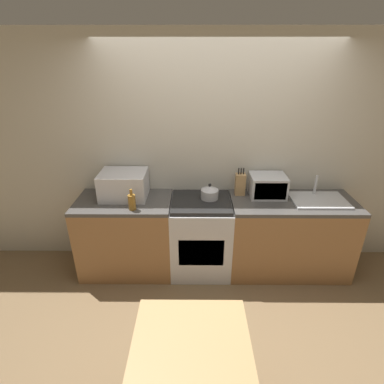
{
  "coord_description": "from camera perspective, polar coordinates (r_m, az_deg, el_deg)",
  "views": [
    {
      "loc": [
        -0.24,
        -2.25,
        2.36
      ],
      "look_at": [
        -0.26,
        0.56,
        1.05
      ],
      "focal_mm": 28.0,
      "sensor_mm": 36.0,
      "label": 1
    }
  ],
  "objects": [
    {
      "name": "toaster_oven",
      "position": [
        3.42,
        14.2,
        1.16
      ],
      "size": [
        0.39,
        0.31,
        0.24
      ],
      "color": "silver",
      "rests_on": "counter_right_run"
    },
    {
      "name": "counter_right_run",
      "position": [
        3.65,
        17.89,
        -7.95
      ],
      "size": [
        1.35,
        0.62,
        0.9
      ],
      "color": "olive",
      "rests_on": "ground_plane"
    },
    {
      "name": "ground_plane",
      "position": [
        3.27,
        4.76,
        -21.3
      ],
      "size": [
        16.0,
        16.0,
        0.0
      ],
      "primitive_type": "plane",
      "color": "brown"
    },
    {
      "name": "microwave",
      "position": [
        3.37,
        -12.85,
        1.33
      ],
      "size": [
        0.5,
        0.39,
        0.29
      ],
      "color": "silver",
      "rests_on": "counter_left_run"
    },
    {
      "name": "kettle",
      "position": [
        3.28,
        3.39,
        -0.04
      ],
      "size": [
        0.19,
        0.19,
        0.18
      ],
      "color": "#B7B7BC",
      "rests_on": "stove_range"
    },
    {
      "name": "dining_table",
      "position": [
        2.1,
        -0.16,
        -29.27
      ],
      "size": [
        0.72,
        0.73,
        0.78
      ],
      "color": "tan",
      "rests_on": "ground_plane"
    },
    {
      "name": "wall_back",
      "position": [
        3.43,
        4.37,
        6.9
      ],
      "size": [
        10.0,
        0.06,
        2.6
      ],
      "color": "beige",
      "rests_on": "ground_plane"
    },
    {
      "name": "knife_block",
      "position": [
        3.39,
        9.16,
        1.49
      ],
      "size": [
        0.11,
        0.09,
        0.32
      ],
      "color": "tan",
      "rests_on": "counter_right_run"
    },
    {
      "name": "sink_basin",
      "position": [
        3.53,
        22.97,
        -1.34
      ],
      "size": [
        0.58,
        0.41,
        0.24
      ],
      "color": "silver",
      "rests_on": "counter_right_run"
    },
    {
      "name": "stove_range",
      "position": [
        3.48,
        1.66,
        -8.33
      ],
      "size": [
        0.67,
        0.62,
        0.9
      ],
      "color": "silver",
      "rests_on": "ground_plane"
    },
    {
      "name": "bottle",
      "position": [
        3.1,
        -11.38,
        -1.84
      ],
      "size": [
        0.08,
        0.08,
        0.22
      ],
      "color": "olive",
      "rests_on": "counter_left_run"
    },
    {
      "name": "counter_left_run",
      "position": [
        3.57,
        -12.32,
        -8.05
      ],
      "size": [
        1.04,
        0.62,
        0.9
      ],
      "color": "olive",
      "rests_on": "ground_plane"
    }
  ]
}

